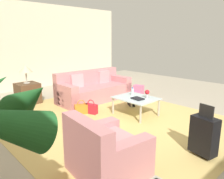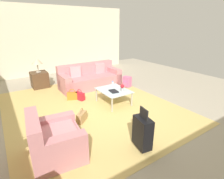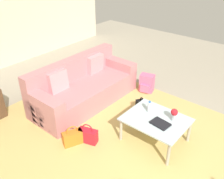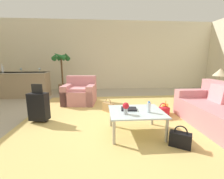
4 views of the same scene
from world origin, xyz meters
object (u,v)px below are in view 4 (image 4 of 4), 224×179
water_bottle (149,107)px  potted_palm (62,70)px  handbag_red (162,112)px  handbag_orange (165,109)px  coffee_table (136,114)px  wine_glass_leftmost (2,69)px  suitcase_black (39,106)px  bar_console (22,84)px  wine_glass_left_of_centre (21,69)px  handbag_tan (108,107)px  handbag_black (180,139)px  side_table (217,96)px  coffee_table_book (129,109)px  wine_glass_right_of_centre (40,69)px  wine_bottle_clear (2,69)px  table_lamp (220,73)px  flower_vase (126,107)px  armchair (80,94)px

water_bottle → potted_palm: size_ratio=0.12×
handbag_red → handbag_orange: same height
coffee_table → wine_glass_leftmost: bearing=142.9°
water_bottle → suitcase_black: size_ratio=0.24×
coffee_table → bar_console: 4.68m
water_bottle → wine_glass_left_of_centre: wine_glass_left_of_centre is taller
handbag_tan → potted_palm: 3.13m
handbag_black → potted_palm: size_ratio=0.21×
side_table → handbag_black: 2.98m
coffee_table_book → wine_glass_left_of_centre: wine_glass_left_of_centre is taller
side_table → wine_glass_right_of_centre: (-5.66, 1.64, 0.74)m
wine_glass_right_of_centre → handbag_tan: (2.41, -1.89, -0.90)m
wine_glass_right_of_centre → wine_bottle_clear: 1.20m
wine_bottle_clear → handbag_tan: 4.10m
coffee_table → handbag_orange: bearing=43.6°
handbag_orange → wine_glass_right_of_centre: bearing=150.0°
potted_palm → coffee_table: bearing=-59.3°
table_lamp → wine_bottle_clear: 7.01m
water_bottle → wine_bottle_clear: wine_bottle_clear is taller
wine_glass_leftmost → side_table: bearing=-13.3°
wine_glass_leftmost → potted_palm: size_ratio=0.09×
water_bottle → side_table: size_ratio=0.35×
flower_vase → handbag_black: size_ratio=0.57×
coffee_table_book → handbag_orange: size_ratio=0.79×
side_table → table_lamp: bearing=0.0°
handbag_red → potted_palm: size_ratio=0.21×
armchair → table_lamp: table_lamp is taller
handbag_red → potted_palm: potted_palm is taller
side_table → handbag_red: side_table is taller
wine_glass_leftmost → handbag_red: size_ratio=0.43×
water_bottle → handbag_black: size_ratio=0.57×
suitcase_black → handbag_tan: suitcase_black is taller
bar_console → handbag_black: size_ratio=5.25×
flower_vase → side_table: flower_vase is taller
coffee_table_book → armchair: bearing=126.0°
water_bottle → flower_vase: bearing=-173.2°
wine_glass_right_of_centre → handbag_red: (3.68, -2.40, -0.90)m
wine_glass_right_of_centre → coffee_table: bearing=-47.7°
wine_glass_leftmost → wine_bottle_clear: bearing=-58.2°
handbag_orange → potted_palm: bearing=138.9°
wine_glass_leftmost → suitcase_black: bearing=-48.7°
handbag_black → armchair: bearing=125.2°
bar_console → suitcase_black: bearing=-58.0°
handbag_orange → handbag_tan: (-1.42, 0.32, 0.00)m
side_table → table_lamp: table_lamp is taller
bar_console → handbag_tan: (3.05, -1.85, -0.35)m
water_bottle → side_table: (2.60, 1.60, -0.24)m
armchair → wine_glass_left_of_centre: wine_glass_left_of_centre is taller
coffee_table → wine_bottle_clear: (-4.05, 2.99, 0.65)m
coffee_table → bar_console: size_ratio=0.52×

